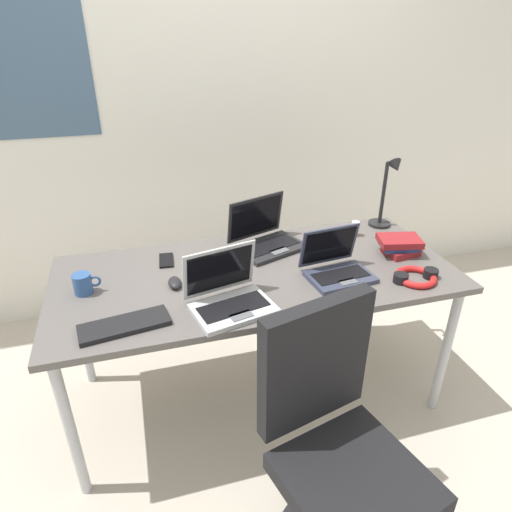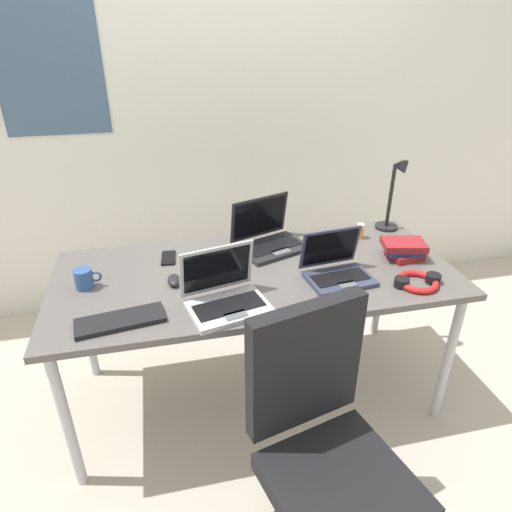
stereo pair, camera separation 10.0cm
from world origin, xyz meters
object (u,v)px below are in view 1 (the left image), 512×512
cell_phone (166,260)px  headphones (416,277)px  external_keyboard (124,325)px  office_chair (339,466)px  desk_lamp (387,193)px  computer_mouse (175,283)px  book_stack (400,245)px  coffee_mug (83,284)px  laptop_far_corner (229,296)px  pill_bottle (355,228)px  laptop_by_keyboard (337,267)px  laptop_near_mouse (266,238)px

cell_phone → headphones: headphones is taller
external_keyboard → headphones: 1.24m
cell_phone → office_chair: (0.45, -1.01, -0.35)m
external_keyboard → headphones: (1.24, 0.00, 0.01)m
desk_lamp → computer_mouse: desk_lamp is taller
computer_mouse → book_stack: book_stack is taller
external_keyboard → coffee_mug: coffee_mug is taller
desk_lamp → computer_mouse: bearing=-165.6°
laptop_far_corner → headphones: bearing=-1.7°
headphones → pill_bottle: (-0.05, 0.49, 0.03)m
computer_mouse → cell_phone: (-0.01, 0.23, -0.01)m
laptop_by_keyboard → computer_mouse: laptop_by_keyboard is taller
external_keyboard → computer_mouse: size_ratio=3.44×
laptop_near_mouse → book_stack: size_ratio=1.76×
external_keyboard → office_chair: (0.65, -0.53, -0.35)m
laptop_far_corner → pill_bottle: (0.78, 0.46, -0.01)m
book_stack → office_chair: office_chair is taller
laptop_near_mouse → external_keyboard: 0.86m
desk_lamp → pill_bottle: size_ratio=5.07×
book_stack → headphones: bearing=-104.5°
pill_bottle → coffee_mug: 1.36m
computer_mouse → office_chair: (0.44, -0.77, -0.36)m
laptop_far_corner → book_stack: bearing=13.4°
laptop_by_keyboard → computer_mouse: bearing=171.4°
pill_bottle → computer_mouse: bearing=-165.7°
external_keyboard → cell_phone: size_ratio=2.43×
book_stack → computer_mouse: bearing=180.0°
laptop_far_corner → office_chair: bearing=-66.2°
desk_lamp → pill_bottle: desk_lamp is taller
pill_bottle → office_chair: bearing=-117.8°
laptop_by_keyboard → external_keyboard: (-0.92, -0.13, -0.03)m
laptop_by_keyboard → external_keyboard: bearing=-171.7°
headphones → book_stack: book_stack is taller
external_keyboard → computer_mouse: bearing=39.6°
pill_bottle → office_chair: (-0.54, -1.02, -0.38)m
headphones → book_stack: size_ratio=0.96×
pill_bottle → coffee_mug: coffee_mug is taller
laptop_by_keyboard → laptop_far_corner: size_ratio=0.85×
laptop_by_keyboard → laptop_far_corner: (-0.51, -0.11, 0.00)m
computer_mouse → external_keyboard: bearing=-133.3°
external_keyboard → pill_bottle: pill_bottle is taller
desk_lamp → external_keyboard: bearing=-158.7°
laptop_by_keyboard → computer_mouse: size_ratio=3.15×
headphones → office_chair: size_ratio=0.22×
headphones → laptop_near_mouse: bearing=137.5°
laptop_far_corner → computer_mouse: bearing=131.7°
laptop_far_corner → laptop_by_keyboard: bearing=11.7°
coffee_mug → office_chair: size_ratio=0.12×
pill_bottle → laptop_far_corner: bearing=-149.5°
laptop_by_keyboard → laptop_near_mouse: bearing=121.1°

